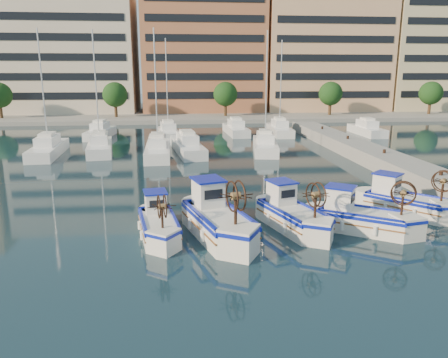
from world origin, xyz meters
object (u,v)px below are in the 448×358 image
fishing_boat_d (360,216)px  fishing_boat_e (404,201)px  fishing_boat_c (292,213)px  fishing_boat_a (158,222)px  fishing_boat_b (217,218)px

fishing_boat_d → fishing_boat_e: bearing=-22.6°
fishing_boat_c → fishing_boat_e: (6.72, 1.60, -0.02)m
fishing_boat_a → fishing_boat_b: fishing_boat_b is taller
fishing_boat_b → fishing_boat_e: size_ratio=1.24×
fishing_boat_a → fishing_boat_e: bearing=-0.5°
fishing_boat_a → fishing_boat_d: (9.82, -0.29, 0.06)m
fishing_boat_c → fishing_boat_e: size_ratio=1.08×
fishing_boat_a → fishing_boat_b: 2.80m
fishing_boat_e → fishing_boat_a: bearing=146.8°
fishing_boat_a → fishing_boat_d: 9.82m
fishing_boat_d → fishing_boat_c: bearing=111.0°
fishing_boat_e → fishing_boat_c: bearing=151.5°
fishing_boat_b → fishing_boat_c: bearing=-5.7°
fishing_boat_b → fishing_boat_e: 10.78m
fishing_boat_b → fishing_boat_c: (3.81, 0.70, -0.12)m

